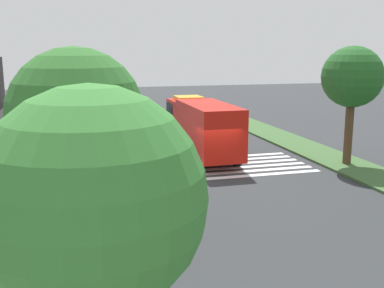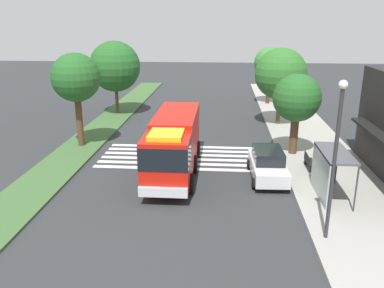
{
  "view_description": "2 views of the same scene",
  "coord_description": "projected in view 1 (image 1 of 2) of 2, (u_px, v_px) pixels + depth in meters",
  "views": [
    {
      "loc": [
        -22.94,
        7.69,
        6.66
      ],
      "look_at": [
        2.93,
        0.63,
        1.14
      ],
      "focal_mm": 43.24,
      "sensor_mm": 36.0,
      "label": 1
    },
    {
      "loc": [
        27.07,
        2.45,
        9.1
      ],
      "look_at": [
        3.66,
        0.61,
        1.62
      ],
      "focal_mm": 36.96,
      "sensor_mm": 36.0,
      "label": 2
    }
  ],
  "objects": [
    {
      "name": "parked_car_west",
      "position": [
        111.0,
        145.0,
        28.18
      ],
      "size": [
        4.63,
        2.23,
        1.78
      ],
      "rotation": [
        0.0,
        0.0,
        0.03
      ],
      "color": "silver",
      "rests_on": "ground_plane"
    },
    {
      "name": "bus_stop_shelter",
      "position": [
        64.0,
        125.0,
        29.65
      ],
      "size": [
        3.5,
        1.4,
        2.46
      ],
      "color": "#4C4C51",
      "rests_on": "sidewalk"
    },
    {
      "name": "street_lamp",
      "position": [
        75.0,
        85.0,
        33.45
      ],
      "size": [
        0.36,
        0.36,
        6.74
      ],
      "color": "#2D2D30",
      "rests_on": "sidewalk"
    },
    {
      "name": "median_strip",
      "position": [
        346.0,
        164.0,
        27.03
      ],
      "size": [
        60.0,
        3.0,
        0.14
      ],
      "primitive_type": "cube",
      "color": "#3D6033",
      "rests_on": "ground_plane"
    },
    {
      "name": "median_tree_west",
      "position": [
        352.0,
        78.0,
        25.94
      ],
      "size": [
        3.45,
        3.45,
        6.72
      ],
      "color": "#513823",
      "rests_on": "median_strip"
    },
    {
      "name": "sidewalk_tree_west",
      "position": [
        76.0,
        116.0,
        14.97
      ],
      "size": [
        4.46,
        4.46,
        6.63
      ],
      "color": "#513823",
      "rests_on": "sidewalk"
    },
    {
      "name": "ground_plane",
      "position": [
        217.0,
        175.0,
        25.0
      ],
      "size": [
        120.0,
        120.0,
        0.0
      ],
      "primitive_type": "plane",
      "color": "#2D3033"
    },
    {
      "name": "sidewalk_tree_center",
      "position": [
        73.0,
        105.0,
        22.78
      ],
      "size": [
        3.22,
        3.22,
        5.51
      ],
      "color": "#513823",
      "rests_on": "sidewalk"
    },
    {
      "name": "bench_near_shelter",
      "position": [
        65.0,
        158.0,
        26.13
      ],
      "size": [
        1.6,
        0.5,
        0.9
      ],
      "color": "black",
      "rests_on": "sidewalk"
    },
    {
      "name": "crosswalk",
      "position": [
        209.0,
        167.0,
        26.48
      ],
      "size": [
        4.95,
        11.52,
        0.01
      ],
      "color": "silver",
      "rests_on": "ground_plane"
    },
    {
      "name": "fire_truck",
      "position": [
        201.0,
        125.0,
        29.16
      ],
      "size": [
        9.45,
        2.8,
        3.49
      ],
      "rotation": [
        0.0,
        0.0,
        0.0
      ],
      "color": "red",
      "rests_on": "ground_plane"
    },
    {
      "name": "parked_car_mid",
      "position": [
        93.0,
        109.0,
        45.45
      ],
      "size": [
        4.53,
        2.19,
        1.79
      ],
      "rotation": [
        0.0,
        0.0,
        0.05
      ],
      "color": "#474C51",
      "rests_on": "ground_plane"
    },
    {
      "name": "sidewalk_tree_far_west",
      "position": [
        93.0,
        202.0,
        6.57
      ],
      "size": [
        3.3,
        3.3,
        6.08
      ],
      "color": "#47301E",
      "rests_on": "sidewalk"
    },
    {
      "name": "sidewalk",
      "position": [
        42.0,
        186.0,
        22.64
      ],
      "size": [
        60.0,
        5.33,
        0.14
      ],
      "primitive_type": "cube",
      "color": "#9E9B93",
      "rests_on": "ground_plane"
    }
  ]
}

